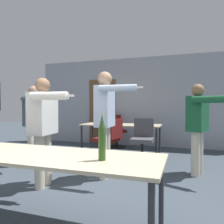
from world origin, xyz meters
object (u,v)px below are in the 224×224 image
object	(u,v)px
office_chair_mid_tucked	(116,132)
office_chair_far_right	(109,141)
beer_bottle	(102,138)
person_left_plaid	(44,122)
office_chair_far_left	(143,141)
person_center_tall	(198,121)
person_near_casual	(34,117)
person_right_polo	(106,113)

from	to	relation	value
office_chair_mid_tucked	office_chair_far_right	world-z (taller)	office_chair_mid_tucked
office_chair_mid_tucked	beer_bottle	distance (m)	4.57
person_left_plaid	office_chair_mid_tucked	size ratio (longest dim) A/B	1.72
office_chair_far_left	person_left_plaid	bearing A→B (deg)	57.18
person_center_tall	office_chair_mid_tucked	size ratio (longest dim) A/B	1.68
person_near_casual	person_left_plaid	world-z (taller)	person_near_casual
person_center_tall	office_chair_far_left	bearing A→B (deg)	-99.55
office_chair_far_right	person_near_casual	bearing A→B (deg)	132.19
person_right_polo	office_chair_far_right	distance (m)	1.31
person_near_casual	person_right_polo	bearing A→B (deg)	96.40
person_near_casual	office_chair_far_right	size ratio (longest dim) A/B	1.76
person_left_plaid	office_chair_far_left	bearing A→B (deg)	145.58
person_right_polo	person_near_casual	bearing A→B (deg)	-103.93
person_near_casual	beer_bottle	bearing A→B (deg)	67.35
person_left_plaid	beer_bottle	size ratio (longest dim) A/B	4.02
office_chair_far_left	beer_bottle	bearing A→B (deg)	91.08
person_center_tall	office_chair_mid_tucked	distance (m)	3.00
person_right_polo	office_chair_far_right	xyz separation A→B (m)	(-0.32, 1.09, -0.65)
beer_bottle	office_chair_mid_tucked	bearing A→B (deg)	105.86
person_left_plaid	person_near_casual	bearing A→B (deg)	-140.77
office_chair_far_left	office_chair_far_right	size ratio (longest dim) A/B	1.01
office_chair_far_right	person_left_plaid	bearing A→B (deg)	-177.79
person_left_plaid	person_right_polo	bearing A→B (deg)	127.63
person_near_casual	office_chair_mid_tucked	bearing A→B (deg)	174.37
person_center_tall	office_chair_mid_tucked	xyz separation A→B (m)	(-2.14, 2.04, -0.50)
person_right_polo	office_chair_far_left	xyz separation A→B (m)	(0.39, 1.27, -0.64)
person_near_casual	person_center_tall	bearing A→B (deg)	113.92
office_chair_far_right	beer_bottle	distance (m)	2.95
person_right_polo	beer_bottle	size ratio (longest dim) A/B	4.40
office_chair_far_left	office_chair_far_right	xyz separation A→B (m)	(-0.71, -0.18, -0.01)
person_center_tall	office_chair_far_right	size ratio (longest dim) A/B	1.72
office_chair_mid_tucked	office_chair_far_left	bearing A→B (deg)	89.39
person_left_plaid	office_chair_far_right	world-z (taller)	person_left_plaid
person_near_casual	beer_bottle	distance (m)	3.09
person_left_plaid	beer_bottle	xyz separation A→B (m)	(1.32, -1.01, -0.04)
person_near_casual	person_right_polo	world-z (taller)	person_right_polo
person_center_tall	person_left_plaid	bearing A→B (deg)	-39.29
person_near_casual	person_left_plaid	distance (m)	1.44
person_center_tall	beer_bottle	xyz separation A→B (m)	(-0.90, -2.33, -0.02)
person_center_tall	beer_bottle	size ratio (longest dim) A/B	3.94
person_near_casual	office_chair_mid_tucked	xyz separation A→B (m)	(1.07, 2.31, -0.54)
person_right_polo	beer_bottle	world-z (taller)	person_right_polo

